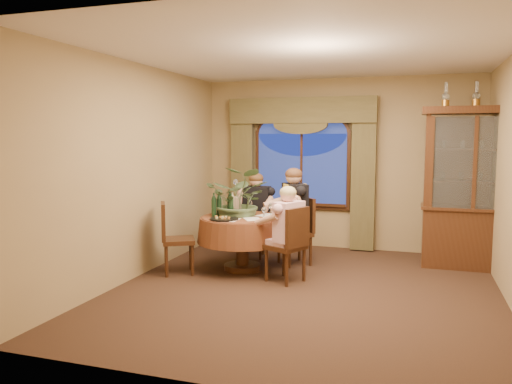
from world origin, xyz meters
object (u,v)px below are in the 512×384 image
(dining_table, at_px, (242,243))
(chair_back_right, at_px, (295,232))
(chair_right, at_px, (285,244))
(wine_bottle_1, at_px, (232,204))
(chair_front_left, at_px, (179,238))
(stoneware_vase, at_px, (237,206))
(wine_bottle_2, at_px, (214,205))
(oil_lamp_left, at_px, (446,95))
(chair_back, at_px, (251,226))
(person_back, at_px, (256,215))
(china_cabinet, at_px, (472,188))
(oil_lamp_center, at_px, (476,94))
(oil_lamp_right, at_px, (508,93))
(wine_bottle_5, at_px, (230,203))
(wine_bottle_3, at_px, (220,203))
(person_pink, at_px, (289,234))
(person_scarf, at_px, (295,217))
(wine_bottle_0, at_px, (231,205))
(wine_bottle_4, at_px, (219,204))
(olive_bowl, at_px, (243,215))
(centerpiece_plant, at_px, (240,174))

(dining_table, height_order, chair_back_right, chair_back_right)
(chair_right, xyz_separation_m, wine_bottle_1, (-0.88, 0.42, 0.44))
(chair_back_right, bearing_deg, chair_front_left, 83.93)
(stoneware_vase, bearing_deg, wine_bottle_2, -140.37)
(oil_lamp_left, bearing_deg, chair_back, -173.34)
(chair_back, distance_m, person_back, 0.20)
(china_cabinet, distance_m, stoneware_vase, 3.30)
(oil_lamp_center, height_order, oil_lamp_right, same)
(china_cabinet, relative_size, wine_bottle_5, 6.85)
(wine_bottle_3, bearing_deg, oil_lamp_center, 17.14)
(person_pink, bearing_deg, oil_lamp_left, -25.63)
(person_scarf, bearing_deg, oil_lamp_center, -106.53)
(dining_table, distance_m, person_scarf, 0.84)
(oil_lamp_left, distance_m, wine_bottle_0, 3.36)
(oil_lamp_left, bearing_deg, chair_front_left, -155.85)
(person_scarf, xyz_separation_m, wine_bottle_2, (-1.02, -0.51, 0.21))
(chair_front_left, xyz_separation_m, wine_bottle_0, (0.63, 0.35, 0.44))
(china_cabinet, distance_m, chair_back, 3.23)
(stoneware_vase, height_order, wine_bottle_1, wine_bottle_1)
(chair_right, distance_m, chair_back, 1.40)
(wine_bottle_5, bearing_deg, wine_bottle_4, -120.49)
(wine_bottle_5, bearing_deg, person_pink, -27.49)
(person_scarf, bearing_deg, olive_bowl, 91.57)
(oil_lamp_right, bearing_deg, oil_lamp_left, 180.00)
(olive_bowl, bearing_deg, chair_front_left, -152.21)
(wine_bottle_2, relative_size, wine_bottle_3, 1.00)
(wine_bottle_1, bearing_deg, person_scarf, 22.70)
(oil_lamp_center, height_order, chair_back_right, oil_lamp_center)
(china_cabinet, bearing_deg, centerpiece_plant, -162.30)
(person_pink, distance_m, wine_bottle_0, 0.99)
(dining_table, bearing_deg, chair_front_left, -150.91)
(chair_back, bearing_deg, oil_lamp_center, 175.95)
(person_scarf, bearing_deg, wine_bottle_0, 89.49)
(oil_lamp_right, xyz_separation_m, wine_bottle_1, (-3.58, -1.02, -1.51))
(china_cabinet, bearing_deg, person_pink, -147.01)
(wine_bottle_5, bearing_deg, chair_back, 80.63)
(wine_bottle_5, bearing_deg, olive_bowl, -31.23)
(chair_right, height_order, stoneware_vase, stoneware_vase)
(person_scarf, distance_m, wine_bottle_3, 1.08)
(stoneware_vase, bearing_deg, person_scarf, 21.28)
(wine_bottle_2, xyz_separation_m, wine_bottle_5, (0.14, 0.25, 0.00))
(person_pink, relative_size, wine_bottle_4, 3.74)
(dining_table, height_order, oil_lamp_left, oil_lamp_left)
(oil_lamp_left, distance_m, chair_front_left, 4.19)
(olive_bowl, bearing_deg, centerpiece_plant, 125.38)
(centerpiece_plant, xyz_separation_m, wine_bottle_0, (-0.07, -0.19, -0.42))
(china_cabinet, bearing_deg, oil_lamp_left, 180.00)
(oil_lamp_left, xyz_separation_m, oil_lamp_center, (0.39, 0.00, 0.00))
(chair_front_left, bearing_deg, china_cabinet, 82.80)
(oil_lamp_right, xyz_separation_m, person_pink, (-2.65, -1.47, -1.81))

